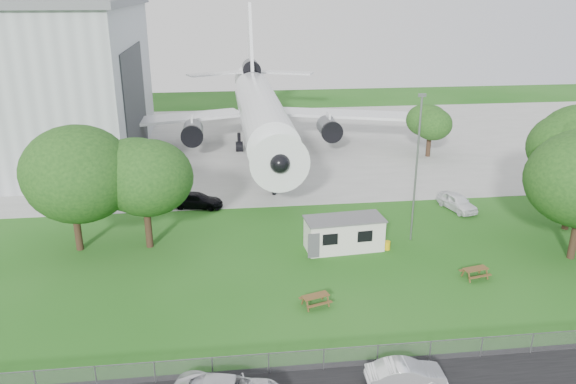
{
  "coord_description": "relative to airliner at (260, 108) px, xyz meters",
  "views": [
    {
      "loc": [
        -7.02,
        -34.58,
        19.57
      ],
      "look_at": [
        -1.82,
        8.0,
        4.0
      ],
      "focal_mm": 35.0,
      "sensor_mm": 36.0,
      "label": 1
    }
  ],
  "objects": [
    {
      "name": "fence",
      "position": [
        2.0,
        -45.36,
        -5.27
      ],
      "size": [
        58.0,
        0.04,
        1.3
      ],
      "primitive_type": "cube",
      "color": "gray",
      "rests_on": "ground"
    },
    {
      "name": "tree_west_small",
      "position": [
        -11.1,
        -28.36,
        0.8
      ],
      "size": [
        7.49,
        7.49,
        9.82
      ],
      "color": "#382619",
      "rests_on": "ground"
    },
    {
      "name": "concrete_apron",
      "position": [
        2.0,
        2.14,
        -5.25
      ],
      "size": [
        120.0,
        46.0,
        0.03
      ],
      "primitive_type": "cube",
      "color": "#B7B7B2",
      "rests_on": "ground"
    },
    {
      "name": "picnic_west",
      "position": [
        0.65,
        -38.83,
        -5.27
      ],
      "size": [
        2.17,
        1.97,
        0.76
      ],
      "primitive_type": null,
      "rotation": [
        0.0,
        0.0,
        0.31
      ],
      "color": "brown",
      "rests_on": "ground"
    },
    {
      "name": "car_ne_hatch",
      "position": [
        16.65,
        -23.68,
        -4.5
      ],
      "size": [
        2.92,
        4.84,
        1.54
      ],
      "primitive_type": "imported",
      "rotation": [
        0.0,
        0.0,
        0.26
      ],
      "color": "white",
      "rests_on": "ground"
    },
    {
      "name": "tree_west_big",
      "position": [
        -16.57,
        -28.23,
        0.61
      ],
      "size": [
        8.86,
        8.86,
        10.31
      ],
      "color": "#382619",
      "rests_on": "ground"
    },
    {
      "name": "tree_far_apron",
      "position": [
        20.28,
        -6.18,
        -1.01
      ],
      "size": [
        5.13,
        5.13,
        6.84
      ],
      "color": "#382619",
      "rests_on": "ground"
    },
    {
      "name": "lamp_mast",
      "position": [
        10.2,
        -29.66,
        0.73
      ],
      "size": [
        0.16,
        0.16,
        12.0
      ],
      "primitive_type": "cylinder",
      "color": "slate",
      "rests_on": "ground"
    },
    {
      "name": "car_apron_van",
      "position": [
        -7.57,
        -20.13,
        -4.56
      ],
      "size": [
        5.2,
        2.97,
        1.42
      ],
      "primitive_type": "imported",
      "rotation": [
        0.0,
        0.0,
        1.36
      ],
      "color": "black",
      "rests_on": "ground"
    },
    {
      "name": "car_centre_sedan",
      "position": [
        3.99,
        -47.19,
        -4.59
      ],
      "size": [
        4.16,
        1.51,
        1.36
      ],
      "primitive_type": "imported",
      "rotation": [
        0.0,
        0.0,
        1.55
      ],
      "color": "white",
      "rests_on": "ground"
    },
    {
      "name": "site_cabin",
      "position": [
        4.34,
        -30.61,
        -3.96
      ],
      "size": [
        6.85,
        3.22,
        2.62
      ],
      "color": "silver",
      "rests_on": "ground"
    },
    {
      "name": "airliner",
      "position": [
        0.0,
        0.0,
        0.0
      ],
      "size": [
        46.36,
        47.73,
        17.69
      ],
      "color": "white",
      "rests_on": "ground"
    },
    {
      "name": "ground",
      "position": [
        2.0,
        -35.86,
        -5.27
      ],
      "size": [
        160.0,
        160.0,
        0.0
      ],
      "primitive_type": "plane",
      "color": "#346F26"
    },
    {
      "name": "picnic_east",
      "position": [
        12.66,
        -36.52,
        -5.27
      ],
      "size": [
        2.08,
        1.85,
        0.76
      ],
      "primitive_type": null,
      "rotation": [
        0.0,
        0.0,
        0.21
      ],
      "color": "brown",
      "rests_on": "ground"
    }
  ]
}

